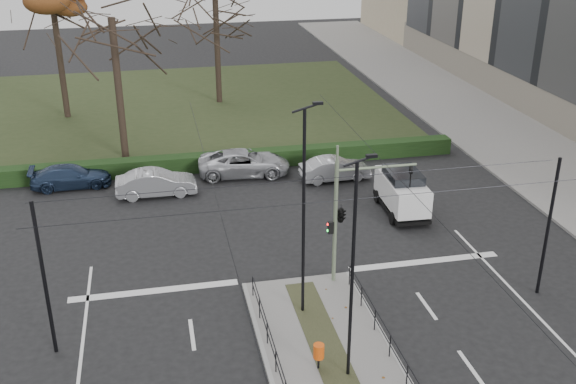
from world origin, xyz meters
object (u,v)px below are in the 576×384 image
(litter_bin, at_px, (319,352))
(parked_car_fourth, at_px, (244,163))
(bare_tree_center, at_px, (215,3))
(parked_car_fifth, at_px, (335,169))
(parked_car_second, at_px, (156,183))
(streetlamp_median_far, at_px, (304,212))
(bare_tree_near, at_px, (112,28))
(parked_car_third, at_px, (71,176))
(traffic_light, at_px, (343,212))
(streetlamp_median_near, at_px, (353,271))
(white_van, at_px, (402,191))

(litter_bin, xyz_separation_m, parked_car_fourth, (0.17, 18.44, -0.09))
(litter_bin, bearing_deg, bare_tree_center, 89.23)
(bare_tree_center, relative_size, parked_car_fifth, 2.70)
(litter_bin, xyz_separation_m, parked_car_second, (-5.00, 16.48, -0.12))
(streetlamp_median_far, relative_size, bare_tree_near, 0.74)
(parked_car_third, distance_m, bare_tree_near, 8.99)
(traffic_light, relative_size, bare_tree_center, 0.49)
(parked_car_third, bearing_deg, streetlamp_median_near, -152.98)
(parked_car_third, relative_size, bare_tree_near, 0.39)
(white_van, distance_m, parked_car_fifth, 5.41)
(parked_car_second, distance_m, parked_car_fifth, 10.20)
(bare_tree_center, relative_size, bare_tree_near, 0.96)
(streetlamp_median_near, xyz_separation_m, bare_tree_near, (-7.69, 23.26, 3.87))
(bare_tree_center, xyz_separation_m, bare_tree_near, (-7.22, -11.12, 0.29))
(bare_tree_near, bearing_deg, parked_car_third, -125.52)
(traffic_light, relative_size, streetlamp_median_far, 0.64)
(parked_car_fourth, relative_size, parked_car_fifth, 1.32)
(parked_car_third, xyz_separation_m, white_van, (17.11, -6.96, 0.56))
(streetlamp_median_far, bearing_deg, parked_car_fourth, 90.47)
(parked_car_third, xyz_separation_m, bare_tree_near, (2.94, 4.11, 7.43))
(parked_car_second, bearing_deg, litter_bin, -163.48)
(streetlamp_median_near, xyz_separation_m, parked_car_fourth, (-0.77, 18.95, -3.45))
(streetlamp_median_far, xyz_separation_m, parked_car_fifth, (4.90, 13.00, -3.78))
(bare_tree_center, bearing_deg, parked_car_fifth, -74.68)
(streetlamp_median_near, xyz_separation_m, bare_tree_center, (-0.48, 34.38, 3.58))
(parked_car_fourth, bearing_deg, streetlamp_median_near, -172.62)
(bare_tree_near, bearing_deg, parked_car_second, -74.38)
(bare_tree_near, relative_size, parked_car_fifth, 2.80)
(streetlamp_median_near, height_order, parked_car_fourth, streetlamp_median_near)
(litter_bin, bearing_deg, parked_car_fourth, 89.48)
(parked_car_second, distance_m, parked_car_fourth, 5.53)
(bare_tree_center, distance_m, parked_car_fifth, 19.29)
(parked_car_fourth, distance_m, white_van, 9.92)
(streetlamp_median_far, distance_m, parked_car_fourth, 15.31)
(streetlamp_median_far, distance_m, parked_car_second, 14.43)
(streetlamp_median_far, height_order, parked_car_second, streetlamp_median_far)
(traffic_light, distance_m, parked_car_fourth, 13.32)
(traffic_light, distance_m, bare_tree_near, 20.05)
(white_van, relative_size, bare_tree_near, 0.38)
(streetlamp_median_near, relative_size, bare_tree_near, 0.70)
(white_van, bearing_deg, bare_tree_center, 107.39)
(streetlamp_median_far, bearing_deg, parked_car_second, 112.32)
(parked_car_second, bearing_deg, streetlamp_median_near, -161.11)
(parked_car_fifth, bearing_deg, streetlamp_median_near, 163.15)
(bare_tree_near, bearing_deg, litter_bin, -73.45)
(parked_car_third, bearing_deg, litter_bin, -154.54)
(streetlamp_median_near, relative_size, streetlamp_median_far, 0.94)
(bare_tree_center, bearing_deg, traffic_light, -86.09)
(bare_tree_center, distance_m, bare_tree_near, 13.26)
(streetlamp_median_far, distance_m, parked_car_third, 18.47)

